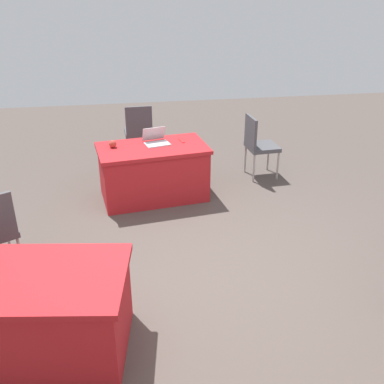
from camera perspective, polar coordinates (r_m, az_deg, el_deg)
name	(u,v)px	position (r m, az deg, el deg)	size (l,w,h in m)	color
ground_plane	(211,278)	(4.64, 2.39, -10.94)	(14.40, 14.40, 0.00)	#4C423D
table_foreground	(153,172)	(6.11, -4.98, 2.58)	(1.54, 0.99, 0.74)	#AD1E23
table_mid_right	(16,314)	(3.90, -21.58, -14.34)	(1.89, 1.16, 0.74)	#AD1E23
chair_tucked_left	(258,143)	(6.76, 8.47, 6.27)	(0.47, 0.47, 0.95)	#9E9993
chair_tucked_right	(139,129)	(7.31, -6.84, 7.98)	(0.46, 0.46, 0.97)	#9E9993
laptop_silver	(156,141)	(6.07, -4.61, 6.57)	(0.38, 0.36, 0.21)	silver
yarn_ball	(113,144)	(5.99, -10.13, 6.08)	(0.10, 0.10, 0.10)	#B2382D
scissors_red	(181,141)	(6.16, -1.37, 6.61)	(0.18, 0.04, 0.01)	red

